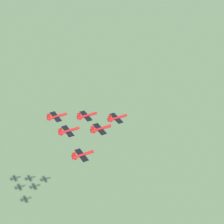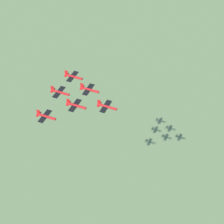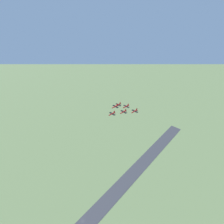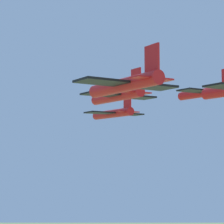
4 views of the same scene
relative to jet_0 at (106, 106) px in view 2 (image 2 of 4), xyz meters
The scene contains 6 objects.
jet_0 is the anchor object (origin of this frame).
jet_1 14.72m from the jet_0, 141.00° to the right, with size 9.80×10.07×3.41m.
jet_2 14.89m from the jet_0, 80.07° to the right, with size 9.80×10.07×3.41m.
jet_3 29.39m from the jet_0, 141.00° to the right, with size 9.80×10.07×3.41m.
jet_4 25.34m from the jet_0, 110.54° to the right, with size 9.80×10.07×3.41m.
jet_5 29.51m from the jet_0, 80.07° to the right, with size 9.80×10.07×3.41m.
Camera 2 is at (134.90, -48.34, 307.68)m, focal length 70.00 mm.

